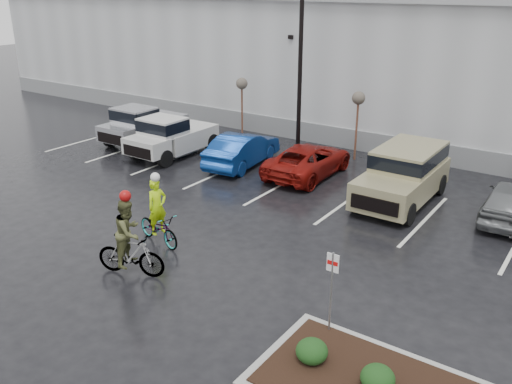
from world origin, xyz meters
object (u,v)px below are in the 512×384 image
Objects in this scene: car_blue at (242,149)px; cyclist_olive at (130,245)px; sapling_mid at (358,102)px; lamppost at (301,33)px; suv_tan at (402,177)px; fire_lane_sign at (332,284)px; pickup_white at (177,134)px; car_red at (308,160)px; pickup_silver at (148,123)px; cyclist_hivis at (158,222)px; sapling_west at (242,87)px; car_grey at (511,201)px.

cyclist_olive is (3.16, -9.74, 0.17)m from car_blue.
car_blue is (-3.83, -3.66, -1.98)m from sapling_mid.
lamppost reaches higher than suv_tan.
car_blue is at bearing -116.48° from lamppost.
lamppost is at bearing 123.46° from fire_lane_sign.
lamppost is 2.03× the size of car_blue.
sapling_mid is 13.92m from fire_lane_sign.
pickup_white is 11.52m from cyclist_olive.
pickup_silver is at bearing -0.13° from car_red.
pickup_silver is 13.85m from cyclist_olive.
lamppost is 1.81× the size of suv_tan.
pickup_silver is (-7.61, -2.27, -4.71)m from lamppost.
car_blue is (3.60, 0.40, -0.23)m from pickup_white.
sapling_mid is at bearing 4.48° from cyclist_hivis.
suv_tan is at bearing 169.72° from car_red.
sapling_mid is at bearing 28.70° from pickup_white.
fire_lane_sign is 0.93× the size of cyclist_hivis.
lamppost is at bearing 155.02° from suv_tan.
cyclist_hivis is at bearing -84.16° from lamppost.
sapling_west is at bearing -29.44° from car_red.
cyclist_hivis is (5.07, -11.50, -2.00)m from sapling_west.
sapling_west is 6.89m from car_red.
suv_tan reaches higher than pickup_silver.
car_red is at bearing 121.94° from fire_lane_sign.
pickup_white is (-4.92, -3.06, -4.71)m from lamppost.
pickup_silver reaches higher than car_red.
car_blue reaches higher than car_grey.
cyclist_olive reaches higher than car_red.
fire_lane_sign is 11.40m from car_red.
suv_tan is (11.08, 0.19, 0.05)m from pickup_white.
sapling_west is (-4.00, 1.00, -2.96)m from lamppost.
fire_lane_sign reaches higher than suv_tan.
sapling_west is 5.17m from pickup_silver.
sapling_west reaches higher than car_red.
pickup_silver is 17.48m from car_grey.
cyclist_olive reaches higher than suv_tan.
cyclist_olive is (-0.66, -13.40, -1.81)m from sapling_mid.
car_red is at bearing 170.61° from suv_tan.
suv_tan is at bearing 171.72° from car_blue.
car_blue is 1.92× the size of cyclist_hivis.
lamppost is 8.24m from suv_tan.
cyclist_hivis reaches higher than suv_tan.
sapling_mid is at bearing -25.41° from car_grey.
car_red is 8.38m from cyclist_hivis.
car_grey is (7.37, -3.22, -2.03)m from sapling_mid.
fire_lane_sign is at bearing -47.33° from sapling_west.
car_blue is at bearing 0.44° from car_grey.
car_grey is at bearing -35.18° from cyclist_hivis.
car_red is at bearing -2.33° from car_grey.
suv_tan is (3.66, -3.87, -1.70)m from sapling_mid.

